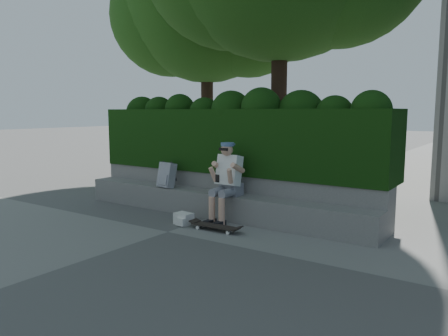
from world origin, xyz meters
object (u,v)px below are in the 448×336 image
Objects in this scene: person at (227,179)px; skateboard at (215,226)px; backpack_plaid at (167,175)px; backpack_ground at (184,219)px.

skateboard is (0.17, -0.58, -0.68)m from person.
backpack_plaid is at bearing 176.80° from person.
skateboard is at bearing 3.85° from backpack_ground.
backpack_ground reaches higher than skateboard.
backpack_ground is (-0.51, -0.56, -0.65)m from person.
backpack_plaid is (-1.63, 0.66, 0.62)m from skateboard.
backpack_ground is at bearing -132.56° from person.
backpack_plaid reaches higher than skateboard.
backpack_ground is at bearing 176.26° from skateboard.
person is 0.91m from skateboard.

